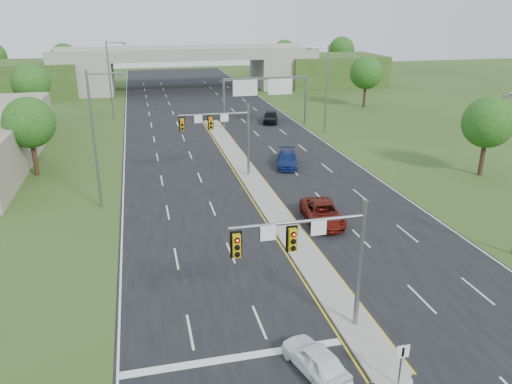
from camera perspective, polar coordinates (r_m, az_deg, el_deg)
The scene contains 24 objects.
ground at distance 27.04m, azimuth 11.22°, elevation -14.82°, with size 240.00×240.00×0.00m, color #2E4819.
road at distance 57.83m, azimuth -3.03°, elevation 4.95°, with size 24.00×160.00×0.02m, color black.
median at distance 46.58m, azimuth -0.32°, elevation 1.22°, with size 2.00×54.00×0.16m, color gray.
median_nose at distance 24.19m, azimuth 15.32°, elevation -19.77°, with size 2.00×2.00×0.16m, color gray.
lane_markings at distance 51.98m, azimuth -2.45°, elevation 3.18°, with size 23.72×160.00×0.01m.
signal_mast_near at distance 23.76m, azimuth 7.06°, elevation -6.52°, with size 6.62×0.60×7.00m.
signal_mast_far at distance 46.66m, azimuth -3.60°, elevation 7.14°, with size 6.62×0.60×7.00m.
keep_right_sign at distance 22.97m, azimuth 16.31°, elevation -17.84°, with size 0.60×0.13×2.20m.
sign_gantry at distance 67.63m, azimuth 1.00°, elevation 11.78°, with size 11.58×0.44×6.67m.
overpass at distance 101.03m, azimuth -7.90°, elevation 13.51°, with size 80.00×14.00×8.10m.
lightpole_l_mid at distance 41.05m, azimuth -17.83°, elevation 6.32°, with size 2.85×0.25×11.00m.
lightpole_l_far at distance 75.49m, azimuth -16.26°, elevation 12.56°, with size 2.85×0.25×11.00m.
lightpole_r_far at distance 64.87m, azimuth 7.90°, elevation 11.99°, with size 2.85×0.25×11.00m.
tree_l_near at distance 51.86m, azimuth -24.50°, elevation 7.21°, with size 4.80×4.80×7.60m.
tree_l_mid at distance 76.78m, azimuth -24.34°, elevation 11.26°, with size 5.20×5.20×8.12m.
tree_r_near at distance 52.09m, azimuth 24.99°, elevation 7.19°, with size 4.80×4.80×7.60m.
tree_r_mid at distance 83.62m, azimuth 12.48°, elevation 13.17°, with size 5.20×5.20×8.12m.
tree_back_b at distance 115.12m, azimuth -21.05°, elevation 14.20°, with size 5.60×5.60×8.32m.
tree_back_c at distance 119.21m, azimuth 3.29°, elevation 15.64°, with size 5.60×5.60×8.32m.
tree_back_d at distance 123.90m, azimuth 9.76°, elevation 15.73°, with size 6.00×6.00×8.85m.
car_white at distance 23.62m, azimuth 6.81°, elevation -18.39°, with size 1.55×3.86×1.32m, color white.
car_far_a at distance 38.05m, azimuth 7.60°, elevation -2.38°, with size 2.56×5.56×1.55m, color #5B1009.
car_far_b at distance 51.22m, azimuth 3.57°, elevation 3.75°, with size 2.04×5.03×1.46m, color navy.
car_far_c at distance 71.11m, azimuth 1.65°, elevation 8.59°, with size 1.92×4.77×1.62m, color black.
Camera 1 is at (-9.97, -19.83, 15.44)m, focal length 35.00 mm.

